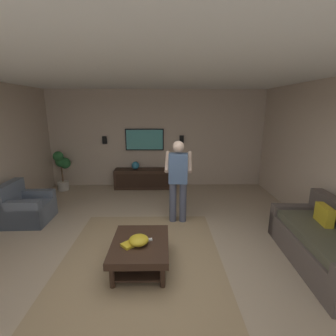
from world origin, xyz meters
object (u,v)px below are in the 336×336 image
wall_speaker_right (105,140)px  media_console (145,179)px  armchair (26,209)px  couch (327,246)px  coffee_table (140,248)px  vase_round (135,165)px  potted_plant_tall (62,166)px  remote_white (147,240)px  bowl (139,240)px  person_standing (178,177)px  wall_speaker_left (182,139)px  tv (145,140)px  book (130,244)px

wall_speaker_right → media_console: bearing=-102.5°
armchair → couch: bearing=-17.6°
coffee_table → vase_round: bearing=7.5°
potted_plant_tall → remote_white: 4.33m
bowl → wall_speaker_right: 4.21m
media_console → potted_plant_tall: (-0.09, 2.28, 0.39)m
couch → armchair: size_ratio=2.34×
coffee_table → couch: bearing=-90.0°
potted_plant_tall → wall_speaker_right: size_ratio=4.96×
vase_round → person_standing: bearing=-153.0°
potted_plant_tall → wall_speaker_right: bearing=-73.2°
media_console → vase_round: 0.46m
bowl → wall_speaker_left: size_ratio=1.26×
coffee_table → vase_round: size_ratio=4.55×
media_console → wall_speaker_right: bearing=-102.5°
tv → wall_speaker_right: tv is taller
bowl → armchair: bearing=57.5°
remote_white → book: (-0.12, 0.22, 0.01)m
media_console → person_standing: bearing=21.3°
potted_plant_tall → book: (-3.57, -2.37, -0.24)m
person_standing → bowl: person_standing is taller
couch → media_console: size_ratio=1.14×
book → wall_speaker_right: 4.21m
couch → tv: size_ratio=1.78×
potted_plant_tall → vase_round: bearing=-87.1°
armchair → coffee_table: armchair is taller
armchair → wall_speaker_left: (2.36, -3.27, 1.09)m
couch → remote_white: bearing=1.9°
media_console → wall_speaker_right: 1.59m
vase_round → couch: bearing=-138.7°
vase_round → wall_speaker_right: size_ratio=1.00×
coffee_table → armchair: bearing=58.7°
tv → book: (-3.90, -0.09, -0.94)m
tv → vase_round: size_ratio=4.96×
media_console → wall_speaker_right: wall_speaker_right is taller
book → wall_speaker_right: bearing=64.4°
media_console → bowl: 3.65m
couch → wall_speaker_left: size_ratio=8.81×
person_standing → wall_speaker_left: 2.43m
media_console → couch: bearing=39.0°
bowl → wall_speaker_left: bearing=-12.3°
armchair → vase_round: 2.90m
tv → wall_speaker_left: tv is taller
tv → person_standing: 2.54m
couch → remote_white: 2.59m
person_standing → wall_speaker_right: bearing=44.4°
coffee_table → wall_speaker_right: 4.20m
couch → coffee_table: (0.00, 2.68, -0.02)m
armchair → remote_white: size_ratio=5.53×
wall_speaker_left → wall_speaker_right: size_ratio=1.00×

